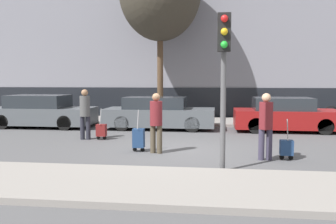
% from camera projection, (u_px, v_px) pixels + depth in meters
% --- Properties ---
extents(ground_plane, '(80.00, 80.00, 0.00)m').
position_uv_depth(ground_plane, '(178.00, 151.00, 10.71)').
color(ground_plane, '#4C4C4F').
extents(sidewalk_near, '(28.00, 2.50, 0.12)m').
position_uv_depth(sidewalk_near, '(158.00, 185.00, 7.00)').
color(sidewalk_near, gray).
rests_on(sidewalk_near, ground_plane).
extents(sidewalk_far, '(28.00, 3.00, 0.12)m').
position_uv_depth(sidewalk_far, '(194.00, 121.00, 17.62)').
color(sidewalk_far, gray).
rests_on(sidewalk_far, ground_plane).
extents(building_facade, '(28.00, 3.10, 10.30)m').
position_uv_depth(building_facade, '(198.00, 24.00, 20.85)').
color(building_facade, slate).
rests_on(building_facade, ground_plane).
extents(parked_car_0, '(4.31, 1.91, 1.37)m').
position_uv_depth(parked_car_0, '(42.00, 112.00, 15.96)').
color(parked_car_0, '#4C5156').
rests_on(parked_car_0, ground_plane).
extents(parked_car_1, '(4.48, 1.82, 1.31)m').
position_uv_depth(parked_car_1, '(159.00, 114.00, 15.38)').
color(parked_car_1, '#4C5156').
rests_on(parked_car_1, ground_plane).
extents(parked_car_2, '(4.03, 1.88, 1.33)m').
position_uv_depth(parked_car_2, '(285.00, 115.00, 14.71)').
color(parked_car_2, maroon).
rests_on(parked_car_2, ground_plane).
extents(pedestrian_left, '(0.35, 0.34, 1.70)m').
position_uv_depth(pedestrian_left, '(85.00, 111.00, 12.62)').
color(pedestrian_left, '#23232D').
rests_on(pedestrian_left, ground_plane).
extents(trolley_left, '(0.34, 0.29, 1.06)m').
position_uv_depth(trolley_left, '(101.00, 130.00, 12.64)').
color(trolley_left, maroon).
rests_on(trolley_left, ground_plane).
extents(pedestrian_center, '(0.34, 0.34, 1.66)m').
position_uv_depth(pedestrian_center, '(156.00, 119.00, 10.28)').
color(pedestrian_center, '#4C4233').
rests_on(pedestrian_center, ground_plane).
extents(trolley_center, '(0.34, 0.29, 1.19)m').
position_uv_depth(trolley_center, '(139.00, 138.00, 10.54)').
color(trolley_center, navy).
rests_on(trolley_center, ground_plane).
extents(pedestrian_right, '(0.35, 0.34, 1.69)m').
position_uv_depth(pedestrian_right, '(266.00, 122.00, 9.39)').
color(pedestrian_right, '#383347').
rests_on(pedestrian_right, ground_plane).
extents(trolley_right, '(0.34, 0.29, 1.04)m').
position_uv_depth(trolley_right, '(287.00, 148.00, 9.48)').
color(trolley_right, navy).
rests_on(trolley_right, ground_plane).
extents(traffic_light, '(0.28, 0.47, 3.42)m').
position_uv_depth(traffic_light, '(224.00, 60.00, 8.00)').
color(traffic_light, '#515154').
rests_on(traffic_light, ground_plane).
extents(parked_bicycle, '(1.77, 0.06, 0.96)m').
position_uv_depth(parked_bicycle, '(319.00, 113.00, 17.01)').
color(parked_bicycle, black).
rests_on(parked_bicycle, sidewalk_far).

